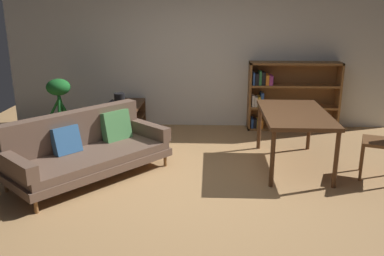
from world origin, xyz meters
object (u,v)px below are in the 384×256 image
Objects in this scene: open_laptop at (122,104)px; dining_table at (295,117)px; fabric_couch at (86,148)px; potted_floor_plant at (60,101)px; bookshelf at (288,95)px; desk_speaker at (120,102)px; media_console at (127,121)px.

dining_table is (2.60, -1.31, 0.16)m from open_laptop.
fabric_couch is 2.16× the size of potted_floor_plant.
bookshelf is (2.83, 0.50, 0.07)m from open_laptop.
dining_table is at bearing -97.32° from bookshelf.
fabric_couch reaches higher than dining_table.
potted_floor_plant is at bearing 161.69° from dining_table.
dining_table is at bearing -19.70° from desk_speaker.
fabric_couch is at bearing -61.07° from potted_floor_plant.
media_console is 1.28× the size of potted_floor_plant.
desk_speaker is (0.05, -0.40, 0.12)m from open_laptop.
desk_speaker reaches higher than open_laptop.
fabric_couch is 1.77m from open_laptop.
bookshelf reaches higher than media_console.
media_console is 0.79× the size of bookshelf.
potted_floor_plant is at bearing 118.93° from fabric_couch.
fabric_couch is 5.05× the size of open_laptop.
desk_speaker is (0.15, 1.36, 0.28)m from fabric_couch.
media_console is 2.82m from bookshelf.
potted_floor_plant is at bearing -173.64° from open_laptop.
potted_floor_plant reaches higher than open_laptop.
potted_floor_plant reaches higher than desk_speaker.
desk_speaker is at bearing -95.87° from media_console.
media_console is at bearing 84.13° from desk_speaker.
fabric_couch is at bearing -142.30° from bookshelf.
desk_speaker is 1.10m from potted_floor_plant.
media_console is 4.37× the size of desk_speaker.
bookshelf reaches higher than desk_speaker.
potted_floor_plant is at bearing -170.88° from bookshelf.
fabric_couch is 1.40× the size of dining_table.
dining_table is (2.51, -1.25, 0.43)m from media_console.
dining_table is at bearing -26.69° from open_laptop.
desk_speaker reaches higher than dining_table.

